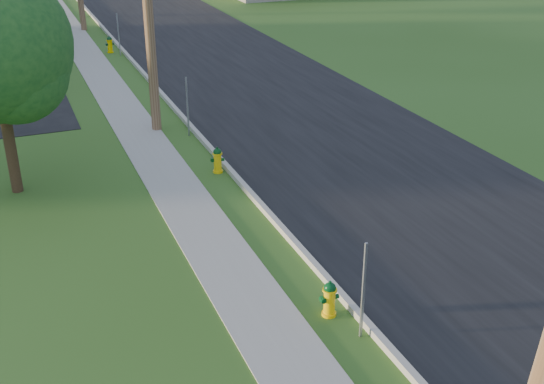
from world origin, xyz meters
The scene contains 9 objects.
road centered at (4.50, 10.00, 0.01)m, with size 8.00×120.00×0.02m, color black.
curb centered at (0.50, 10.00, 0.07)m, with size 0.15×120.00×0.15m, color #A6A397.
sidewalk centered at (-1.25, 10.00, 0.01)m, with size 1.50×120.00×0.03m, color gray.
sign_post_near centered at (0.25, 4.20, 1.00)m, with size 0.05×0.04×2.00m, color gray.
sign_post_mid centered at (0.25, 16.00, 1.00)m, with size 0.05×0.04×2.00m, color gray.
sign_post_far centered at (0.25, 28.20, 1.00)m, with size 0.05×0.04×2.00m, color gray.
hydrant_near centered at (0.01, 5.04, 0.38)m, with size 0.39×0.35×0.78m.
hydrant_mid centered at (0.19, 12.68, 0.38)m, with size 0.41×0.36×0.78m.
hydrant_far centered at (-0.10, 28.94, 0.40)m, with size 0.43×0.38×0.82m.
Camera 1 is at (-5.20, -4.86, 7.81)m, focal length 45.00 mm.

